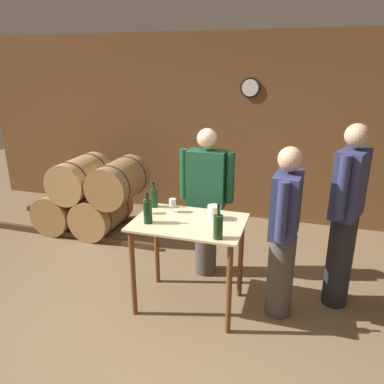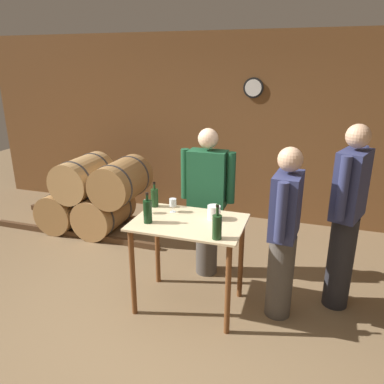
{
  "view_description": "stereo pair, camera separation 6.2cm",
  "coord_description": "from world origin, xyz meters",
  "px_view_note": "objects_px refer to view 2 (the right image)",
  "views": [
    {
      "loc": [
        1.02,
        -2.55,
        2.26
      ],
      "look_at": [
        0.08,
        0.56,
        1.15
      ],
      "focal_mm": 35.0,
      "sensor_mm": 36.0,
      "label": 1
    },
    {
      "loc": [
        1.08,
        -2.53,
        2.26
      ],
      "look_at": [
        0.08,
        0.56,
        1.15
      ],
      "focal_mm": 35.0,
      "sensor_mm": 36.0,
      "label": 2
    }
  ],
  "objects_px": {
    "ice_bucket": "(214,212)",
    "wine_glass_near_left": "(147,204)",
    "wine_bottle_center": "(217,226)",
    "wine_glass_near_center": "(173,203)",
    "wine_bottle_far_left": "(155,197)",
    "person_host": "(347,216)",
    "wine_bottle_left": "(148,211)",
    "person_visitor_bearded": "(207,200)",
    "person_visitor_with_scarf": "(284,232)"
  },
  "relations": [
    {
      "from": "wine_glass_near_left",
      "to": "wine_bottle_center",
      "type": "bearing_deg",
      "value": -23.16
    },
    {
      "from": "wine_glass_near_left",
      "to": "ice_bucket",
      "type": "relative_size",
      "value": 1.01
    },
    {
      "from": "ice_bucket",
      "to": "person_host",
      "type": "relative_size",
      "value": 0.07
    },
    {
      "from": "ice_bucket",
      "to": "wine_glass_near_left",
      "type": "bearing_deg",
      "value": -174.91
    },
    {
      "from": "person_host",
      "to": "person_visitor_bearded",
      "type": "xyz_separation_m",
      "value": [
        -1.38,
        0.2,
        -0.08
      ]
    },
    {
      "from": "person_visitor_with_scarf",
      "to": "person_visitor_bearded",
      "type": "xyz_separation_m",
      "value": [
        -0.85,
        0.52,
        0.02
      ]
    },
    {
      "from": "wine_bottle_left",
      "to": "person_visitor_with_scarf",
      "type": "height_order",
      "value": "person_visitor_with_scarf"
    },
    {
      "from": "wine_glass_near_left",
      "to": "person_visitor_with_scarf",
      "type": "height_order",
      "value": "person_visitor_with_scarf"
    },
    {
      "from": "wine_bottle_center",
      "to": "person_host",
      "type": "relative_size",
      "value": 0.17
    },
    {
      "from": "wine_bottle_center",
      "to": "wine_glass_near_center",
      "type": "relative_size",
      "value": 2.22
    },
    {
      "from": "wine_bottle_far_left",
      "to": "person_host",
      "type": "relative_size",
      "value": 0.14
    },
    {
      "from": "wine_glass_near_center",
      "to": "person_visitor_with_scarf",
      "type": "bearing_deg",
      "value": -2.28
    },
    {
      "from": "wine_bottle_left",
      "to": "wine_bottle_far_left",
      "type": "bearing_deg",
      "value": 104.56
    },
    {
      "from": "wine_bottle_left",
      "to": "wine_bottle_center",
      "type": "height_order",
      "value": "wine_bottle_center"
    },
    {
      "from": "person_host",
      "to": "person_visitor_with_scarf",
      "type": "distance_m",
      "value": 0.63
    },
    {
      "from": "wine_bottle_center",
      "to": "ice_bucket",
      "type": "relative_size",
      "value": 2.3
    },
    {
      "from": "person_visitor_with_scarf",
      "to": "ice_bucket",
      "type": "bearing_deg",
      "value": -179.48
    },
    {
      "from": "wine_bottle_far_left",
      "to": "person_visitor_with_scarf",
      "type": "distance_m",
      "value": 1.3
    },
    {
      "from": "wine_bottle_far_left",
      "to": "person_visitor_with_scarf",
      "type": "bearing_deg",
      "value": -5.47
    },
    {
      "from": "wine_glass_near_left",
      "to": "wine_glass_near_center",
      "type": "height_order",
      "value": "wine_glass_near_center"
    },
    {
      "from": "wine_bottle_center",
      "to": "wine_glass_near_left",
      "type": "distance_m",
      "value": 0.85
    },
    {
      "from": "wine_bottle_center",
      "to": "person_host",
      "type": "bearing_deg",
      "value": 34.87
    },
    {
      "from": "person_visitor_bearded",
      "to": "wine_bottle_center",
      "type": "bearing_deg",
      "value": -69.71
    },
    {
      "from": "person_host",
      "to": "person_visitor_bearded",
      "type": "height_order",
      "value": "person_host"
    },
    {
      "from": "wine_bottle_left",
      "to": "person_visitor_with_scarf",
      "type": "distance_m",
      "value": 1.23
    },
    {
      "from": "wine_bottle_center",
      "to": "wine_glass_near_center",
      "type": "bearing_deg",
      "value": 141.48
    },
    {
      "from": "wine_glass_near_center",
      "to": "wine_glass_near_left",
      "type": "bearing_deg",
      "value": -155.02
    },
    {
      "from": "ice_bucket",
      "to": "person_host",
      "type": "xyz_separation_m",
      "value": [
        1.17,
        0.33,
        -0.01
      ]
    },
    {
      "from": "wine_bottle_far_left",
      "to": "wine_glass_near_left",
      "type": "bearing_deg",
      "value": -90.34
    },
    {
      "from": "wine_bottle_center",
      "to": "ice_bucket",
      "type": "xyz_separation_m",
      "value": [
        -0.13,
        0.39,
        -0.05
      ]
    },
    {
      "from": "ice_bucket",
      "to": "person_visitor_bearded",
      "type": "height_order",
      "value": "person_visitor_bearded"
    },
    {
      "from": "wine_bottle_far_left",
      "to": "wine_glass_near_left",
      "type": "xyz_separation_m",
      "value": [
        -0.0,
        -0.19,
        -0.0
      ]
    },
    {
      "from": "wine_glass_near_left",
      "to": "person_host",
      "type": "bearing_deg",
      "value": 12.11
    },
    {
      "from": "wine_bottle_left",
      "to": "person_visitor_bearded",
      "type": "xyz_separation_m",
      "value": [
        0.34,
        0.79,
        -0.14
      ]
    },
    {
      "from": "wine_bottle_far_left",
      "to": "wine_bottle_center",
      "type": "relative_size",
      "value": 0.85
    },
    {
      "from": "wine_bottle_center",
      "to": "person_visitor_with_scarf",
      "type": "bearing_deg",
      "value": 37.84
    },
    {
      "from": "person_host",
      "to": "person_visitor_with_scarf",
      "type": "relative_size",
      "value": 1.1
    },
    {
      "from": "ice_bucket",
      "to": "person_visitor_with_scarf",
      "type": "height_order",
      "value": "person_visitor_with_scarf"
    },
    {
      "from": "wine_bottle_center",
      "to": "person_visitor_bearded",
      "type": "height_order",
      "value": "person_visitor_bearded"
    },
    {
      "from": "wine_bottle_far_left",
      "to": "person_visitor_with_scarf",
      "type": "relative_size",
      "value": 0.16
    },
    {
      "from": "person_host",
      "to": "person_visitor_bearded",
      "type": "bearing_deg",
      "value": 171.91
    },
    {
      "from": "wine_bottle_far_left",
      "to": "wine_bottle_left",
      "type": "distance_m",
      "value": 0.4
    },
    {
      "from": "person_host",
      "to": "wine_glass_near_left",
      "type": "bearing_deg",
      "value": -167.89
    },
    {
      "from": "ice_bucket",
      "to": "wine_bottle_left",
      "type": "bearing_deg",
      "value": -154.45
    },
    {
      "from": "wine_glass_near_center",
      "to": "ice_bucket",
      "type": "relative_size",
      "value": 1.04
    },
    {
      "from": "wine_glass_near_left",
      "to": "person_visitor_bearded",
      "type": "height_order",
      "value": "person_visitor_bearded"
    },
    {
      "from": "wine_bottle_far_left",
      "to": "person_visitor_bearded",
      "type": "bearing_deg",
      "value": 42.28
    },
    {
      "from": "wine_bottle_center",
      "to": "wine_bottle_left",
      "type": "bearing_deg",
      "value": 169.17
    },
    {
      "from": "wine_bottle_left",
      "to": "person_visitor_bearded",
      "type": "bearing_deg",
      "value": 66.9
    },
    {
      "from": "wine_glass_near_left",
      "to": "person_visitor_with_scarf",
      "type": "distance_m",
      "value": 1.3
    }
  ]
}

